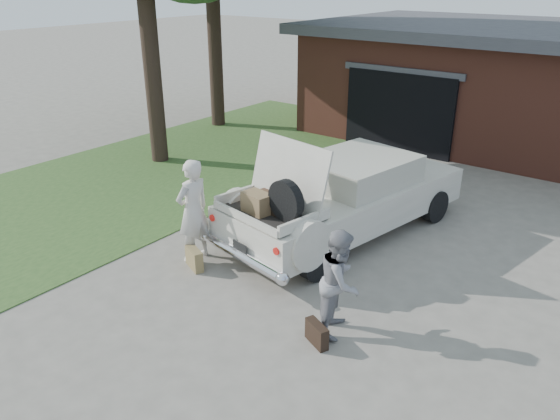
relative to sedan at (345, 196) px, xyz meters
The scene contains 8 objects.
ground 2.61m from the sedan, 92.56° to the right, with size 90.00×90.00×0.00m, color gray.
grass_strip 5.68m from the sedan, behind, with size 6.00×16.00×0.02m, color #2D4C1E.
house 9.07m from the sedan, 84.46° to the left, with size 12.80×7.80×3.30m.
sedan is the anchor object (origin of this frame).
woman_left 2.94m from the sedan, 121.28° to the right, with size 0.67×0.44×1.85m, color beige.
woman_right 3.18m from the sedan, 59.82° to the right, with size 0.75×0.59×1.55m, color gray.
suitcase_left 3.11m from the sedan, 115.11° to the right, with size 0.48×0.15×0.37m, color olive.
suitcase_right 3.63m from the sedan, 64.34° to the right, with size 0.42×0.13×0.32m, color black.
Camera 1 is at (5.00, -5.92, 4.68)m, focal length 35.00 mm.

